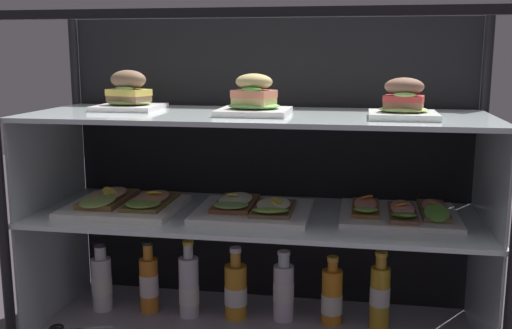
# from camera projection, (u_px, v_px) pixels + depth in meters

# --- Properties ---
(case_frame) EXTENTS (1.39, 0.52, 0.99)m
(case_frame) POSITION_uv_depth(u_px,v_px,m) (265.00, 161.00, 1.94)
(case_frame) COLOR black
(case_frame) RESTS_ON ground
(riser_lower_tier) EXTENTS (1.33, 0.46, 0.35)m
(riser_lower_tier) POSITION_uv_depth(u_px,v_px,m) (256.00, 274.00, 1.83)
(riser_lower_tier) COLOR silver
(riser_lower_tier) RESTS_ON case_base_deck
(shelf_lower_glass) EXTENTS (1.35, 0.47, 0.01)m
(shelf_lower_glass) POSITION_uv_depth(u_px,v_px,m) (256.00, 216.00, 1.80)
(shelf_lower_glass) COLOR silver
(shelf_lower_glass) RESTS_ON riser_lower_tier
(riser_upper_tier) EXTENTS (1.33, 0.46, 0.29)m
(riser_upper_tier) POSITION_uv_depth(u_px,v_px,m) (256.00, 167.00, 1.77)
(riser_upper_tier) COLOR silver
(riser_upper_tier) RESTS_ON shelf_lower_glass
(shelf_upper_glass) EXTENTS (1.35, 0.47, 0.01)m
(shelf_upper_glass) POSITION_uv_depth(u_px,v_px,m) (256.00, 116.00, 1.74)
(shelf_upper_glass) COLOR silver
(shelf_upper_glass) RESTS_ON riser_upper_tier
(plated_roll_sandwich_center) EXTENTS (0.19, 0.19, 0.12)m
(plated_roll_sandwich_center) POSITION_uv_depth(u_px,v_px,m) (129.00, 95.00, 1.85)
(plated_roll_sandwich_center) COLOR white
(plated_roll_sandwich_center) RESTS_ON shelf_upper_glass
(plated_roll_sandwich_far_left) EXTENTS (0.20, 0.20, 0.12)m
(plated_roll_sandwich_far_left) POSITION_uv_depth(u_px,v_px,m) (255.00, 101.00, 1.70)
(plated_roll_sandwich_far_left) COLOR white
(plated_roll_sandwich_far_left) RESTS_ON shelf_upper_glass
(plated_roll_sandwich_near_right_corner) EXTENTS (0.18, 0.18, 0.11)m
(plated_roll_sandwich_near_right_corner) POSITION_uv_depth(u_px,v_px,m) (403.00, 105.00, 1.60)
(plated_roll_sandwich_near_right_corner) COLOR white
(plated_roll_sandwich_near_right_corner) RESTS_ON shelf_upper_glass
(open_sandwich_tray_near_left_corner) EXTENTS (0.34, 0.30, 0.07)m
(open_sandwich_tray_near_left_corner) POSITION_uv_depth(u_px,v_px,m) (125.00, 203.00, 1.84)
(open_sandwich_tray_near_left_corner) COLOR white
(open_sandwich_tray_near_left_corner) RESTS_ON shelf_lower_glass
(open_sandwich_tray_mid_right) EXTENTS (0.34, 0.30, 0.06)m
(open_sandwich_tray_mid_right) POSITION_uv_depth(u_px,v_px,m) (253.00, 208.00, 1.80)
(open_sandwich_tray_mid_right) COLOR white
(open_sandwich_tray_mid_right) RESTS_ON shelf_lower_glass
(open_sandwich_tray_mid_left) EXTENTS (0.34, 0.30, 0.06)m
(open_sandwich_tray_mid_left) POSITION_uv_depth(u_px,v_px,m) (400.00, 212.00, 1.75)
(open_sandwich_tray_mid_left) COLOR white
(open_sandwich_tray_mid_left) RESTS_ON shelf_lower_glass
(juice_bottle_back_right) EXTENTS (0.07, 0.07, 0.23)m
(juice_bottle_back_right) POSITION_uv_depth(u_px,v_px,m) (102.00, 282.00, 1.98)
(juice_bottle_back_right) COLOR white
(juice_bottle_back_right) RESTS_ON case_base_deck
(juice_bottle_back_center) EXTENTS (0.06, 0.06, 0.24)m
(juice_bottle_back_center) POSITION_uv_depth(u_px,v_px,m) (149.00, 283.00, 1.96)
(juice_bottle_back_center) COLOR orange
(juice_bottle_back_center) RESTS_ON case_base_deck
(juice_bottle_front_left_end) EXTENTS (0.07, 0.07, 0.25)m
(juice_bottle_front_left_end) POSITION_uv_depth(u_px,v_px,m) (189.00, 287.00, 1.93)
(juice_bottle_front_left_end) COLOR white
(juice_bottle_front_left_end) RESTS_ON case_base_deck
(juice_bottle_front_middle) EXTENTS (0.07, 0.07, 0.24)m
(juice_bottle_front_middle) POSITION_uv_depth(u_px,v_px,m) (236.00, 291.00, 1.92)
(juice_bottle_front_middle) COLOR orange
(juice_bottle_front_middle) RESTS_ON case_base_deck
(juice_bottle_back_left) EXTENTS (0.07, 0.07, 0.23)m
(juice_bottle_back_left) POSITION_uv_depth(u_px,v_px,m) (284.00, 290.00, 1.90)
(juice_bottle_back_left) COLOR white
(juice_bottle_back_left) RESTS_ON case_base_deck
(juice_bottle_front_fourth) EXTENTS (0.07, 0.07, 0.22)m
(juice_bottle_front_fourth) POSITION_uv_depth(u_px,v_px,m) (332.00, 297.00, 1.88)
(juice_bottle_front_fourth) COLOR orange
(juice_bottle_front_fourth) RESTS_ON case_base_deck
(juice_bottle_tucked_behind) EXTENTS (0.06, 0.06, 0.25)m
(juice_bottle_tucked_behind) POSITION_uv_depth(u_px,v_px,m) (380.00, 295.00, 1.84)
(juice_bottle_tucked_behind) COLOR gold
(juice_bottle_tucked_behind) RESTS_ON case_base_deck
(kitchen_scissors) EXTENTS (0.20, 0.10, 0.01)m
(kitchen_scissors) POSITION_uv_depth(u_px,v_px,m) (65.00, 329.00, 1.84)
(kitchen_scissors) COLOR silver
(kitchen_scissors) RESTS_ON case_base_deck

